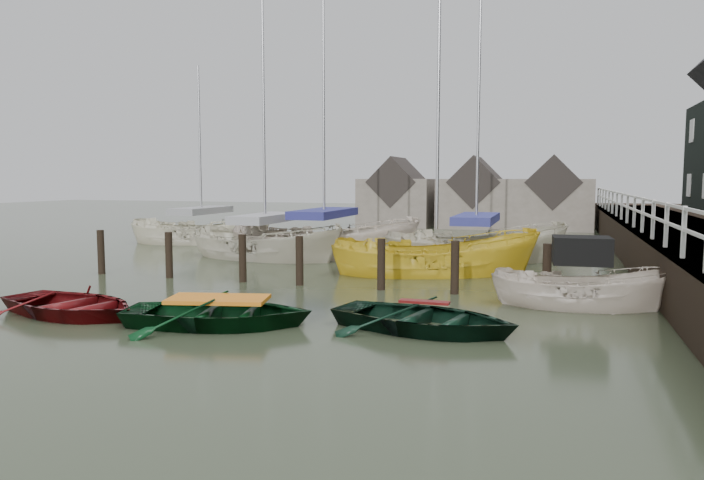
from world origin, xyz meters
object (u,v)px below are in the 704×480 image
(motorboat, at_px, (580,303))
(sailboat_e, at_px, (202,242))
(rowboat_red, at_px, (72,315))
(rowboat_dkgreen, at_px, (424,331))
(sailboat_b, at_px, (324,255))
(sailboat_c, at_px, (436,273))
(rowboat_green, at_px, (219,326))
(sailboat_d, at_px, (476,260))
(sailboat_a, at_px, (266,257))

(motorboat, relative_size, sailboat_e, 0.44)
(sailboat_e, bearing_deg, rowboat_red, -174.38)
(rowboat_dkgreen, xyz_separation_m, sailboat_b, (-6.06, 10.53, 0.06))
(rowboat_red, distance_m, sailboat_c, 10.83)
(motorboat, bearing_deg, sailboat_c, 41.46)
(rowboat_green, distance_m, sailboat_d, 12.40)
(rowboat_green, relative_size, sailboat_b, 0.34)
(motorboat, height_order, sailboat_d, sailboat_d)
(sailboat_c, xyz_separation_m, sailboat_d, (0.85, 3.33, 0.05))
(sailboat_b, distance_m, sailboat_d, 5.77)
(rowboat_green, bearing_deg, motorboat, -72.62)
(sailboat_b, bearing_deg, sailboat_e, 57.62)
(motorboat, distance_m, sailboat_d, 8.28)
(rowboat_dkgreen, relative_size, sailboat_e, 0.40)
(rowboat_red, xyz_separation_m, sailboat_e, (-5.61, 14.57, 0.06))
(sailboat_d, bearing_deg, sailboat_e, 58.12)
(rowboat_dkgreen, relative_size, sailboat_d, 0.31)
(motorboat, bearing_deg, sailboat_d, 20.62)
(rowboat_green, height_order, sailboat_b, sailboat_b)
(sailboat_c, relative_size, sailboat_d, 0.94)
(rowboat_green, bearing_deg, sailboat_e, 19.27)
(rowboat_green, relative_size, sailboat_e, 0.41)
(rowboat_green, xyz_separation_m, sailboat_e, (-9.19, 14.41, 0.06))
(motorboat, xyz_separation_m, sailboat_d, (-3.34, 7.57, -0.04))
(sailboat_e, bearing_deg, sailboat_b, -127.96)
(sailboat_b, bearing_deg, rowboat_green, 179.85)
(rowboat_dkgreen, relative_size, sailboat_c, 0.32)
(sailboat_d, bearing_deg, rowboat_red, 127.73)
(rowboat_red, bearing_deg, rowboat_dkgreen, -70.38)
(sailboat_b, relative_size, sailboat_c, 0.99)
(sailboat_a, bearing_deg, sailboat_d, -68.01)
(motorboat, distance_m, sailboat_c, 5.96)
(sailboat_e, bearing_deg, sailboat_c, -131.48)
(sailboat_a, height_order, sailboat_e, sailboat_a)
(motorboat, bearing_deg, rowboat_green, 117.48)
(rowboat_green, relative_size, motorboat, 0.93)
(sailboat_a, bearing_deg, rowboat_dkgreen, -129.11)
(rowboat_red, relative_size, sailboat_c, 0.32)
(sailboat_d, bearing_deg, sailboat_a, 81.11)
(sailboat_b, bearing_deg, motorboat, -138.12)
(sailboat_a, xyz_separation_m, sailboat_b, (1.93, 1.19, -0.00))
(sailboat_c, bearing_deg, motorboat, -157.00)
(rowboat_dkgreen, distance_m, sailboat_c, 7.68)
(sailboat_a, distance_m, sailboat_d, 7.85)
(motorboat, relative_size, sailboat_d, 0.34)
(rowboat_red, xyz_separation_m, sailboat_a, (-0.30, 10.37, 0.06))
(rowboat_dkgreen, bearing_deg, sailboat_a, 52.98)
(rowboat_red, relative_size, rowboat_dkgreen, 0.98)
(motorboat, height_order, sailboat_e, sailboat_e)
(rowboat_red, height_order, rowboat_green, rowboat_green)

